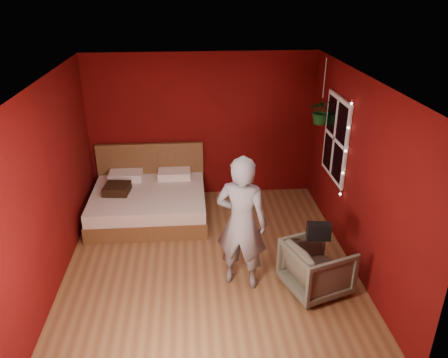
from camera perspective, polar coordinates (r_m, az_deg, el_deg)
floor at (r=6.36m, az=-1.86°, el=-10.79°), size 4.50×4.50×0.00m
room_walls at (r=5.55m, az=-2.09°, el=3.45°), size 4.04×4.54×2.62m
window at (r=6.81m, az=14.37°, el=5.17°), size 0.05×0.97×1.27m
fairy_lights at (r=6.34m, az=15.59°, el=3.56°), size 0.04×0.04×1.45m
bed at (r=7.52m, az=-9.73°, el=-2.72°), size 1.89×1.61×1.04m
person at (r=5.49m, az=2.31°, el=-5.80°), size 0.77×0.64×1.81m
armchair at (r=5.80m, az=12.00°, el=-11.20°), size 0.95×0.94×0.69m
handbag at (r=5.67m, az=12.26°, el=-6.68°), size 0.31×0.18×0.21m
throw_pillow at (r=7.39m, az=-13.79°, el=-1.25°), size 0.44×0.44×0.14m
hanging_plant at (r=7.20m, az=12.62°, el=8.66°), size 0.47×0.43×1.04m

